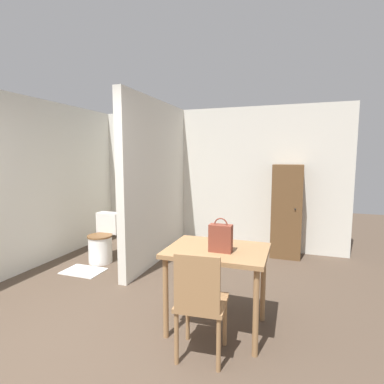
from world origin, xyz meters
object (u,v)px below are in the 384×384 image
(handbag, at_px, (221,238))
(wooden_chair, at_px, (200,301))
(toilet, at_px, (103,241))
(wooden_cabinet, at_px, (287,211))
(dining_table, at_px, (217,260))

(handbag, bearing_deg, wooden_chair, -99.69)
(wooden_chair, height_order, handbag, handbag)
(toilet, bearing_deg, wooden_cabinet, 23.40)
(toilet, bearing_deg, handbag, -30.80)
(wooden_chair, xyz_separation_m, wooden_cabinet, (0.57, 2.90, 0.26))
(dining_table, height_order, handbag, handbag)
(dining_table, relative_size, wooden_cabinet, 0.61)
(dining_table, height_order, wooden_chair, wooden_chair)
(dining_table, relative_size, toilet, 1.24)
(handbag, distance_m, wooden_cabinet, 2.56)
(toilet, bearing_deg, wooden_chair, -38.60)
(dining_table, bearing_deg, wooden_cabinet, 77.11)
(toilet, distance_m, handbag, 2.66)
(wooden_chair, relative_size, handbag, 2.94)
(dining_table, height_order, toilet, dining_table)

